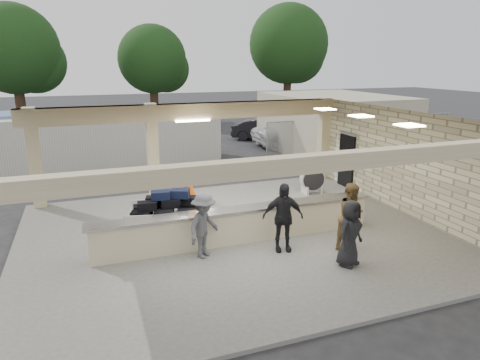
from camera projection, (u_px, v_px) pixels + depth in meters
name	position (u px, v px, depth m)	size (l,w,h in m)	color
ground	(233.00, 238.00, 12.58)	(120.00, 120.00, 0.00)	#242426
pavilion	(232.00, 187.00, 12.89)	(12.01, 10.00, 3.55)	#605F5A
baggage_counter	(239.00, 225.00, 11.97)	(8.20, 0.58, 0.98)	beige
luggage_cart	(167.00, 211.00, 12.37)	(2.58, 1.95, 1.34)	silver
drum_fan	(312.00, 179.00, 16.38)	(0.97, 0.51, 1.03)	silver
baggage_handler	(190.00, 191.00, 13.54)	(0.68, 0.37, 1.86)	#FB630D
passenger_a	(352.00, 216.00, 11.39)	(0.89, 0.39, 1.83)	brown
passenger_b	(283.00, 217.00, 11.29)	(1.10, 0.40, 1.87)	black
passenger_c	(204.00, 226.00, 10.91)	(1.10, 0.39, 1.71)	#48494D
passenger_d	(350.00, 233.00, 10.48)	(0.82, 0.34, 1.68)	black
car_white_a	(298.00, 133.00, 26.08)	(2.57, 5.42, 1.55)	silver
car_white_b	(366.00, 129.00, 28.34)	(1.56, 4.18, 1.32)	silver
car_dark	(263.00, 130.00, 28.06)	(1.43, 4.06, 1.35)	black
container_white	(99.00, 141.00, 20.79)	(11.84, 2.37, 2.57)	silver
fence	(364.00, 134.00, 24.09)	(12.06, 0.06, 2.03)	gray
tree_left	(19.00, 53.00, 30.38)	(6.60, 6.30, 9.00)	#382619
tree_mid	(156.00, 62.00, 35.68)	(6.00, 5.60, 8.00)	#382619
tree_right	(291.00, 48.00, 38.42)	(7.20, 7.00, 10.00)	#382619
adjacent_building	(332.00, 123.00, 24.35)	(6.00, 8.00, 3.20)	#BAB293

